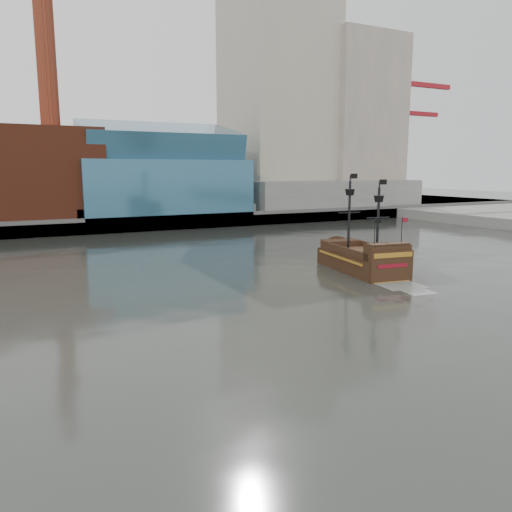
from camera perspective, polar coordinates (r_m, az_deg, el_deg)
ground at (r=28.45m, az=11.43°, el=-11.46°), size 400.00×400.00×0.00m
promenade_far at (r=114.21m, az=-18.64°, el=4.65°), size 220.00×60.00×2.00m
seawall at (r=85.24m, az=-15.64°, el=3.43°), size 220.00×1.00×2.60m
skyline at (r=108.38m, az=-15.88°, el=17.04°), size 149.00×45.00×62.00m
crane_a at (r=140.37m, az=16.21°, el=13.05°), size 22.50×4.00×32.25m
crane_b at (r=154.04m, az=16.22°, el=11.41°), size 19.10×4.00×26.25m
pirate_ship at (r=52.09m, az=12.00°, el=-0.66°), size 6.19×14.60×10.59m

